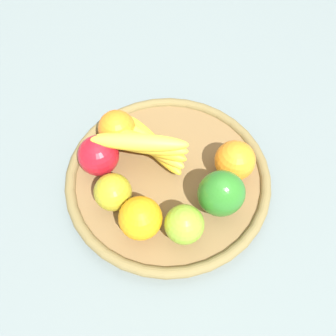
{
  "coord_description": "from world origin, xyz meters",
  "views": [
    {
      "loc": [
        -0.26,
        0.25,
        0.64
      ],
      "look_at": [
        0.0,
        0.0,
        0.06
      ],
      "focal_mm": 39.36,
      "sensor_mm": 36.0,
      "label": 1
    }
  ],
  "objects": [
    {
      "name": "orange_0",
      "position": [
        -0.05,
        0.11,
        0.07
      ],
      "size": [
        0.11,
        0.11,
        0.07
      ],
      "primitive_type": "sphere",
      "rotation": [
        0.0,
        0.0,
        0.79
      ],
      "color": "orange",
      "rests_on": "basket"
    },
    {
      "name": "basket",
      "position": [
        0.0,
        0.0,
        0.02
      ],
      "size": [
        0.4,
        0.4,
        0.04
      ],
      "color": "brown",
      "rests_on": "ground_plane"
    },
    {
      "name": "apple_0",
      "position": [
        0.03,
        0.11,
        0.07
      ],
      "size": [
        0.08,
        0.08,
        0.07
      ],
      "primitive_type": "sphere",
      "rotation": [
        0.0,
        0.0,
        2.94
      ],
      "color": "#A49B21",
      "rests_on": "basket"
    },
    {
      "name": "ground_plane",
      "position": [
        0.0,
        0.0,
        0.0
      ],
      "size": [
        2.4,
        2.4,
        0.0
      ],
      "primitive_type": "plane",
      "color": "slate",
      "rests_on": "ground"
    },
    {
      "name": "orange_2",
      "position": [
        0.13,
        0.02,
        0.07
      ],
      "size": [
        0.1,
        0.1,
        0.07
      ],
      "primitive_type": "sphere",
      "rotation": [
        0.0,
        0.0,
        3.51
      ],
      "color": "orange",
      "rests_on": "basket"
    },
    {
      "name": "bell_pepper",
      "position": [
        -0.11,
        -0.02,
        0.08
      ],
      "size": [
        0.11,
        0.11,
        0.09
      ],
      "primitive_type": "ellipsoid",
      "rotation": [
        0.0,
        0.0,
        0.85
      ],
      "color": "#2A7624",
      "rests_on": "basket"
    },
    {
      "name": "apple_1",
      "position": [
        0.1,
        0.08,
        0.07
      ],
      "size": [
        0.1,
        0.1,
        0.08
      ],
      "primitive_type": "sphere",
      "rotation": [
        0.0,
        0.0,
        5.9
      ],
      "color": "red",
      "rests_on": "basket"
    },
    {
      "name": "apple_2",
      "position": [
        -0.1,
        0.06,
        0.07
      ],
      "size": [
        0.09,
        0.09,
        0.07
      ],
      "primitive_type": "sphere",
      "rotation": [
        0.0,
        0.0,
        5.31
      ],
      "color": "#83B22E",
      "rests_on": "basket"
    },
    {
      "name": "orange_1",
      "position": [
        -0.08,
        -0.09,
        0.07
      ],
      "size": [
        0.09,
        0.09,
        0.08
      ],
      "primitive_type": "sphere",
      "rotation": [
        0.0,
        0.0,
        4.57
      ],
      "color": "orange",
      "rests_on": "basket"
    },
    {
      "name": "banana_bunch",
      "position": [
        0.06,
        0.0,
        0.08
      ],
      "size": [
        0.18,
        0.14,
        0.09
      ],
      "color": "yellow",
      "rests_on": "basket"
    }
  ]
}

